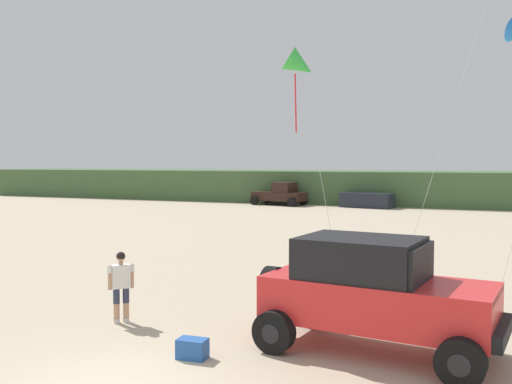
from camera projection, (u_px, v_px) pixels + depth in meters
dune_ridge at (416, 188)px, 50.52m from camera, size 90.00×9.60×2.89m
jeep at (374, 292)px, 11.17m from camera, size 4.97×2.86×2.26m
person_watching at (121, 283)px, 13.23m from camera, size 0.47×0.48×1.67m
cooler_box at (192, 349)px, 10.84m from camera, size 0.58×0.40×0.38m
distant_pickup at (280, 194)px, 49.03m from camera, size 4.86×3.11×1.98m
distant_sedan at (367, 200)px, 46.34m from camera, size 4.45×2.47×1.20m
kite_red_delta at (300, 66)px, 19.16m from camera, size 3.02×3.82×7.69m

